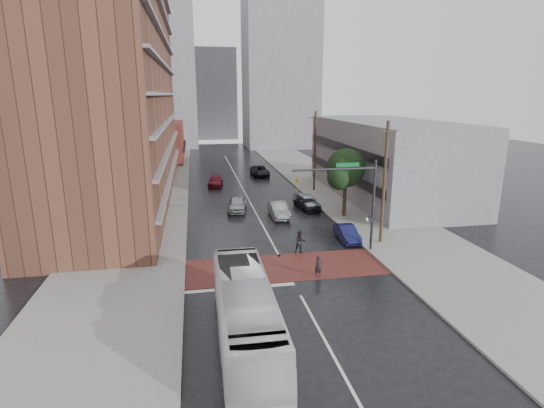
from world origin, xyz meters
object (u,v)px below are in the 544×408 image
car_travel_c (216,181)px  car_parked_far (307,201)px  pedestrian_b (300,242)px  car_travel_a (237,204)px  car_travel_b (279,210)px  suv_travel (260,171)px  pedestrian_a (319,267)px  car_parked_near (347,233)px  car_parked_mid (307,203)px  transit_bus (245,311)px

car_travel_c → car_parked_far: 16.17m
pedestrian_b → car_travel_a: pedestrian_b is taller
pedestrian_b → car_travel_b: bearing=92.8°
pedestrian_b → suv_travel: (1.91, 32.65, -0.16)m
pedestrian_b → car_parked_far: size_ratio=0.39×
pedestrian_a → pedestrian_b: bearing=93.2°
suv_travel → pedestrian_a: bearing=-93.4°
pedestrian_a → car_travel_a: (-3.67, 17.72, 0.04)m
car_travel_a → car_parked_near: size_ratio=1.18×
car_travel_b → suv_travel: car_travel_b is taller
car_travel_b → car_parked_far: size_ratio=1.00×
car_travel_b → car_parked_far: bearing=38.5°
car_travel_a → car_parked_far: size_ratio=1.00×
pedestrian_a → car_travel_a: 18.10m
car_travel_a → car_parked_mid: size_ratio=1.05×
car_travel_a → car_parked_far: bearing=8.2°
suv_travel → car_parked_mid: suv_travel is taller
car_travel_b → car_parked_near: 8.99m
car_travel_c → car_parked_mid: size_ratio=1.04×
pedestrian_a → car_parked_far: bearing=78.9°
transit_bus → car_travel_a: transit_bus is taller
transit_bus → car_travel_a: size_ratio=2.48×
suv_travel → car_parked_mid: bearing=-85.0°
car_travel_b → car_travel_c: (-5.41, 16.31, -0.09)m
car_travel_a → car_parked_near: (8.11, -11.06, -0.14)m
transit_bus → car_parked_far: transit_bus is taller
car_travel_a → car_travel_c: size_ratio=1.01×
car_travel_c → pedestrian_b: bearing=-71.8°
car_parked_near → car_parked_mid: car_parked_near is taller
pedestrian_b → car_travel_b: 10.08m
pedestrian_a → car_parked_near: bearing=57.6°
car_travel_b → transit_bus: bearing=-105.7°
suv_travel → car_parked_near: suv_travel is taller
transit_bus → car_travel_c: size_ratio=2.49×
transit_bus → pedestrian_a: 8.86m
transit_bus → car_travel_c: transit_bus is taller
pedestrian_b → car_travel_a: (-3.52, 13.22, -0.12)m
car_travel_c → car_parked_near: car_travel_c is taller
pedestrian_a → car_parked_near: 8.01m
car_travel_a → car_travel_b: (3.84, -3.15, -0.03)m
car_parked_mid → pedestrian_a: bearing=-110.2°
car_travel_b → car_parked_mid: car_travel_b is taller
car_parked_mid → car_parked_far: bearing=73.3°
car_travel_a → car_parked_mid: car_travel_a is taller
transit_bus → car_travel_b: size_ratio=2.49×
car_travel_a → car_parked_near: 13.71m
transit_bus → pedestrian_b: bearing=64.2°
car_parked_far → car_parked_near: bearing=-96.3°
pedestrian_a → car_travel_b: (0.17, 14.57, 0.01)m
car_travel_c → car_parked_far: size_ratio=1.00×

